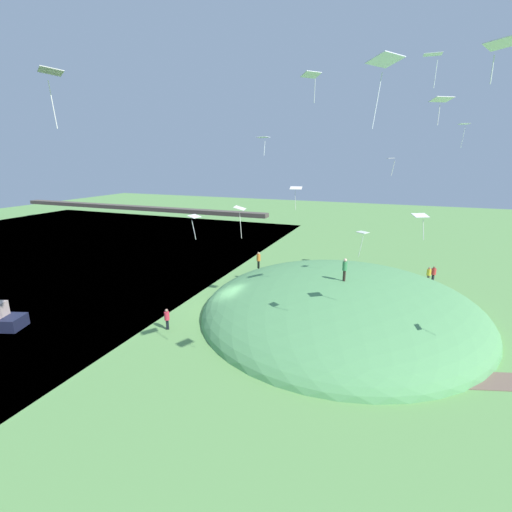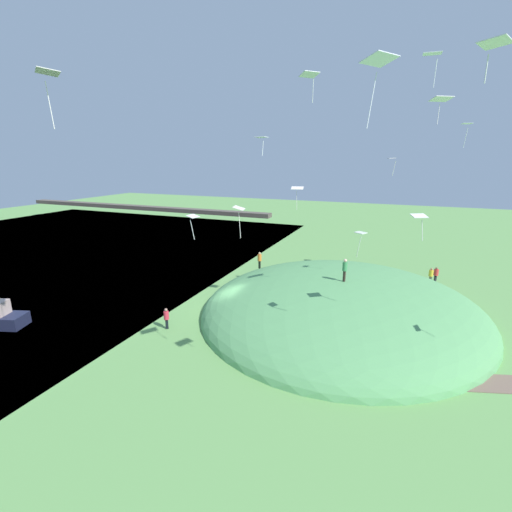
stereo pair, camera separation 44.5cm
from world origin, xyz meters
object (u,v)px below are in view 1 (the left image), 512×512
kite_4 (421,217)px  kite_6 (263,138)px  person_on_hilltop (167,317)px  kite_7 (296,189)px  person_near_shore (259,258)px  kite_12 (501,45)px  kite_5 (362,235)px  kite_10 (385,63)px  kite_14 (194,218)px  person_watching_kites (429,273)px  kite_1 (51,74)px  person_walking_path (345,267)px  kite_0 (240,210)px  kite_3 (311,76)px  person_with_child (434,272)px  kite_9 (464,125)px  kite_11 (441,100)px  kite_13 (391,160)px  kite_8 (433,56)px

kite_4 → kite_6: 10.06m
person_on_hilltop → kite_6: kite_6 is taller
kite_4 → kite_7: (-10.87, 13.18, 0.23)m
person_near_shore → kite_12: bearing=156.5°
kite_5 → kite_10: size_ratio=0.58×
kite_14 → person_watching_kites: bearing=50.6°
kite_6 → kite_5: bearing=-3.4°
kite_1 → person_walking_path: bearing=57.4°
person_watching_kites → kite_0: 21.17m
kite_3 → kite_5: bearing=-17.1°
person_near_shore → kite_1: size_ratio=0.76×
kite_4 → kite_12: kite_12 is taller
kite_0 → person_on_hilltop: bearing=-153.9°
kite_6 → kite_1: bearing=-121.9°
person_near_shore → kite_4: bearing=171.1°
person_walking_path → person_near_shore: size_ratio=1.08×
person_with_child → kite_10: kite_10 is taller
kite_9 → kite_10: (-5.58, -22.46, 0.43)m
person_watching_kites → person_near_shore: (-15.80, -4.89, 1.15)m
kite_4 → kite_11: size_ratio=1.01×
kite_4 → kite_1: bearing=-144.2°
kite_3 → kite_4: kite_3 is taller
person_on_hilltop → kite_10: size_ratio=0.68×
kite_10 → kite_12: 3.38m
person_near_shore → kite_13: 14.93m
person_with_child → kite_0: (-14.00, -16.29, 7.71)m
person_with_child → kite_8: bearing=25.5°
person_with_child → kite_7: size_ratio=0.70×
kite_6 → kite_10: (6.77, -6.10, 2.05)m
person_walking_path → kite_13: bearing=-88.3°
person_on_hilltop → kite_3: bearing=154.1°
kite_5 → person_near_shore: bearing=132.3°
kite_5 → kite_13: kite_13 is taller
kite_10 → kite_8: bearing=78.4°
kite_8 → kite_12: bearing=-81.9°
kite_3 → kite_14: size_ratio=1.05×
kite_7 → kite_13: (8.78, -4.19, 2.86)m
kite_11 → kite_14: 15.63m
person_near_shore → kite_13: bearing=-157.4°
person_on_hilltop → kite_0: (4.84, 2.37, 7.71)m
person_watching_kites → kite_6: size_ratio=1.44×
kite_8 → person_watching_kites: bearing=79.3°
person_watching_kites → kite_12: 26.85m
person_watching_kites → kite_1: (-16.79, -25.32, 13.96)m
kite_1 → person_near_shore: bearing=87.2°
kite_11 → kite_0: bearing=-171.5°
person_near_shore → kite_3: 19.00m
kite_6 → kite_10: 9.34m
kite_8 → kite_9: (3.64, 13.04, -2.65)m
kite_6 → kite_13: size_ratio=0.78×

